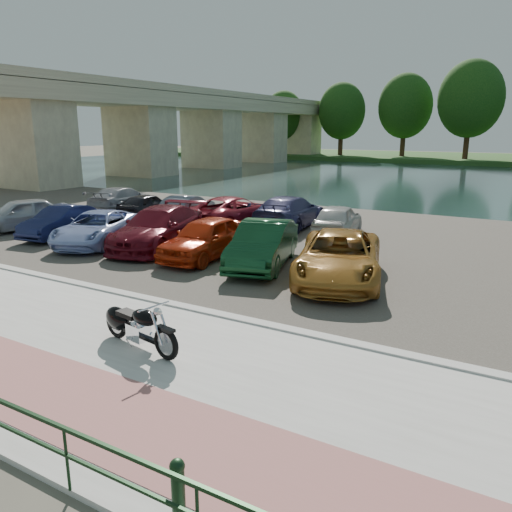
{
  "coord_description": "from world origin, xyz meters",
  "views": [
    {
      "loc": [
        6.7,
        -7.45,
        4.51
      ],
      "look_at": [
        0.04,
        4.06,
        1.1
      ],
      "focal_mm": 35.0,
      "sensor_mm": 36.0,
      "label": 1
    }
  ],
  "objects_px": {
    "motorcycle": "(134,325)",
    "car_1": "(62,222)",
    "car_2": "(97,228)",
    "car_0": "(21,214)"
  },
  "relations": [
    {
      "from": "motorcycle",
      "to": "car_1",
      "type": "distance_m",
      "value": 12.5
    },
    {
      "from": "car_2",
      "to": "car_1",
      "type": "bearing_deg",
      "value": 153.55
    },
    {
      "from": "motorcycle",
      "to": "car_2",
      "type": "xyz_separation_m",
      "value": [
        -8.11,
        6.52,
        0.12
      ]
    },
    {
      "from": "car_1",
      "to": "car_2",
      "type": "bearing_deg",
      "value": -15.09
    },
    {
      "from": "motorcycle",
      "to": "car_1",
      "type": "height_order",
      "value": "car_1"
    },
    {
      "from": "car_0",
      "to": "car_2",
      "type": "distance_m",
      "value": 5.08
    },
    {
      "from": "car_0",
      "to": "motorcycle",
      "type": "bearing_deg",
      "value": -5.39
    },
    {
      "from": "car_0",
      "to": "car_2",
      "type": "height_order",
      "value": "car_0"
    },
    {
      "from": "motorcycle",
      "to": "car_0",
      "type": "relative_size",
      "value": 0.54
    },
    {
      "from": "car_1",
      "to": "motorcycle",
      "type": "bearing_deg",
      "value": -41.81
    }
  ]
}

